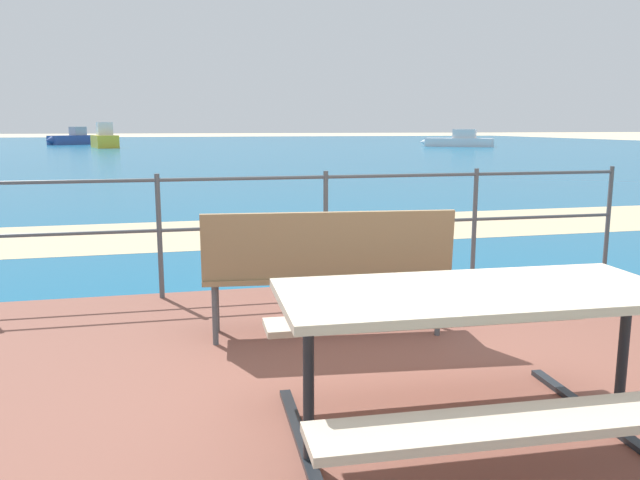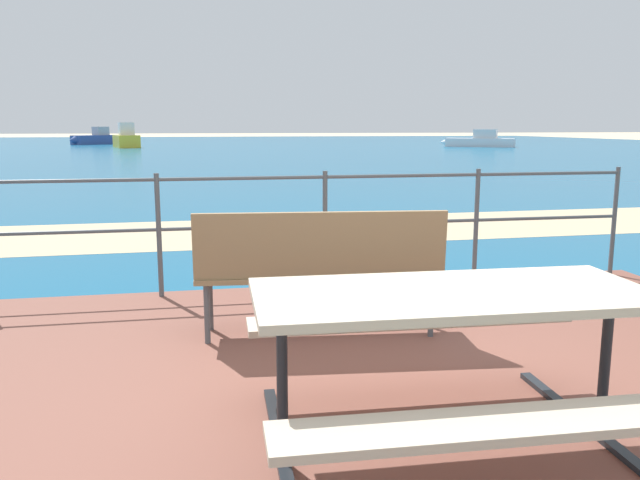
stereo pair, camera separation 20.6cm
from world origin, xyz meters
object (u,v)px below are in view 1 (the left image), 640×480
object	(u,v)px
boat_mid	(459,141)
boat_far	(104,139)
picnic_table	(475,328)
boat_near	(74,139)
park_bench	(328,262)

from	to	relation	value
boat_mid	boat_far	bearing A→B (deg)	26.53
picnic_table	boat_mid	size ratio (longest dim) A/B	0.37
boat_mid	boat_far	distance (m)	25.00
boat_near	boat_far	xyz separation A→B (m)	(3.10, -8.28, 0.11)
boat_far	park_bench	bearing A→B (deg)	173.01
boat_mid	park_bench	bearing A→B (deg)	98.10
picnic_table	park_bench	size ratio (longest dim) A/B	1.03
park_bench	boat_mid	xyz separation A→B (m)	(19.22, 39.03, -0.17)
picnic_table	park_bench	bearing A→B (deg)	100.93
boat_far	boat_near	bearing A→B (deg)	6.07
boat_near	boat_mid	bearing A→B (deg)	114.43
boat_near	park_bench	bearing A→B (deg)	56.82
boat_mid	boat_far	world-z (taller)	boat_far
boat_near	boat_mid	distance (m)	30.21
park_bench	boat_near	bearing A→B (deg)	-74.71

